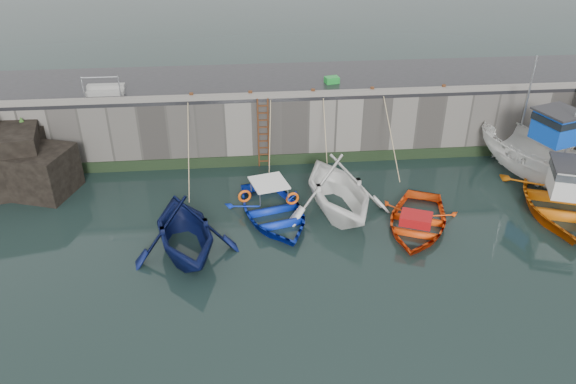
{
  "coord_description": "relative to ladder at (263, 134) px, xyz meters",
  "views": [
    {
      "loc": [
        -3.02,
        -12.65,
        11.7
      ],
      "look_at": [
        -1.34,
        5.39,
        1.2
      ],
      "focal_mm": 35.0,
      "sensor_mm": 36.0,
      "label": 1
    }
  ],
  "objects": [
    {
      "name": "boat_near_white",
      "position": [
        -3.1,
        -6.27,
        -1.59
      ],
      "size": [
        4.96,
        5.4,
        2.4
      ],
      "primitive_type": "imported",
      "rotation": [
        0.0,
        0.0,
        0.26
      ],
      "color": "#0A1240",
      "rests_on": "ground"
    },
    {
      "name": "ground",
      "position": [
        2.0,
        -9.91,
        -1.59
      ],
      "size": [
        120.0,
        120.0,
        0.0
      ],
      "primitive_type": "plane",
      "color": "black",
      "rests_on": "ground"
    },
    {
      "name": "bollard_c",
      "position": [
        2.2,
        0.34,
        1.71
      ],
      "size": [
        0.18,
        0.18,
        0.28
      ],
      "primitive_type": "cylinder",
      "color": "#3F1E0F",
      "rests_on": "road_back"
    },
    {
      "name": "boat_far_white",
      "position": [
        11.52,
        -2.37,
        -0.56
      ],
      "size": [
        4.22,
        6.72,
        5.43
      ],
      "rotation": [
        0.0,
        0.0,
        0.32
      ],
      "color": "white",
      "rests_on": "ground"
    },
    {
      "name": "bollard_d",
      "position": [
        4.8,
        0.34,
        1.71
      ],
      "size": [
        0.18,
        0.18,
        0.28
      ],
      "primitive_type": "cylinder",
      "color": "#3F1E0F",
      "rests_on": "road_back"
    },
    {
      "name": "bollard_e",
      "position": [
        8.0,
        0.34,
        1.71
      ],
      "size": [
        0.18,
        0.18,
        0.28
      ],
      "primitive_type": "cylinder",
      "color": "#3F1E0F",
      "rests_on": "road_back"
    },
    {
      "name": "rock_outcrop",
      "position": [
        -10.92,
        -0.8,
        -0.33
      ],
      "size": [
        5.85,
        4.24,
        3.41
      ],
      "color": "black",
      "rests_on": "ground"
    },
    {
      "name": "road_back",
      "position": [
        2.0,
        2.59,
        1.49
      ],
      "size": [
        30.0,
        5.0,
        0.16
      ],
      "primitive_type": "cube",
      "color": "black",
      "rests_on": "quay_back"
    },
    {
      "name": "boat_near_white_rope",
      "position": [
        -3.1,
        -1.84,
        -1.59
      ],
      "size": [
        0.04,
        4.65,
        3.1
      ],
      "primitive_type": null,
      "color": "tan",
      "rests_on": "ground"
    },
    {
      "name": "boat_near_blue",
      "position": [
        0.12,
        -4.34,
        -1.59
      ],
      "size": [
        4.42,
        5.39,
        0.97
      ],
      "primitive_type": "imported",
      "rotation": [
        0.0,
        0.0,
        0.25
      ],
      "color": "#0C2ABA",
      "rests_on": "ground"
    },
    {
      "name": "fish_crate",
      "position": [
        3.27,
        1.84,
        1.71
      ],
      "size": [
        0.7,
        0.55,
        0.29
      ],
      "primitive_type": "cube",
      "rotation": [
        0.0,
        0.0,
        0.22
      ],
      "color": "#198E2E",
      "rests_on": "road_back"
    },
    {
      "name": "boat_near_blue_rope",
      "position": [
        0.12,
        -0.88,
        -1.59
      ],
      "size": [
        0.04,
        3.23,
        3.1
      ],
      "primitive_type": null,
      "color": "tan",
      "rests_on": "ground"
    },
    {
      "name": "ladder",
      "position": [
        0.0,
        0.0,
        0.0
      ],
      "size": [
        0.51,
        0.08,
        3.2
      ],
      "color": "#3F1E0F",
      "rests_on": "ground"
    },
    {
      "name": "boat_near_navy_rope",
      "position": [
        5.43,
        -1.43,
        -1.59
      ],
      "size": [
        0.04,
        3.99,
        3.1
      ],
      "primitive_type": null,
      "color": "tan",
      "rests_on": "ground"
    },
    {
      "name": "kerb_back",
      "position": [
        2.0,
        0.24,
        1.67
      ],
      "size": [
        30.0,
        0.3,
        0.2
      ],
      "primitive_type": "cube",
      "color": "slate",
      "rests_on": "road_back"
    },
    {
      "name": "boat_near_blacktrim_rope",
      "position": [
        2.63,
        -0.77,
        -1.59
      ],
      "size": [
        0.04,
        3.11,
        3.1
      ],
      "primitive_type": null,
      "color": "tan",
      "rests_on": "ground"
    },
    {
      "name": "quay_back",
      "position": [
        2.0,
        2.59,
        -0.09
      ],
      "size": [
        30.0,
        5.0,
        3.0
      ],
      "primitive_type": "cube",
      "color": "slate",
      "rests_on": "ground"
    },
    {
      "name": "bollard_b",
      "position": [
        -0.5,
        0.34,
        1.71
      ],
      "size": [
        0.18,
        0.18,
        0.28
      ],
      "primitive_type": "cylinder",
      "color": "#3F1E0F",
      "rests_on": "road_back"
    },
    {
      "name": "bollard_a",
      "position": [
        -3.0,
        0.34,
        1.71
      ],
      "size": [
        0.18,
        0.18,
        0.28
      ],
      "primitive_type": "cylinder",
      "color": "#3F1E0F",
      "rests_on": "road_back"
    },
    {
      "name": "boat_near_navy",
      "position": [
        5.43,
        -5.45,
        -1.59
      ],
      "size": [
        4.65,
        5.32,
        0.92
      ],
      "primitive_type": "imported",
      "rotation": [
        0.0,
        0.0,
        -0.41
      ],
      "color": "#FB480D",
      "rests_on": "ground"
    },
    {
      "name": "boat_near_blacktrim",
      "position": [
        2.63,
        -4.13,
        -1.59
      ],
      "size": [
        5.24,
        5.77,
        2.64
      ],
      "primitive_type": "imported",
      "rotation": [
        0.0,
        0.0,
        0.2
      ],
      "color": "white",
      "rests_on": "ground"
    },
    {
      "name": "boat_far_orange",
      "position": [
        11.48,
        -4.66,
        -1.17
      ],
      "size": [
        6.36,
        7.45,
        4.3
      ],
      "rotation": [
        0.0,
        0.0,
        -0.34
      ],
      "color": "#D5640B",
      "rests_on": "ground"
    },
    {
      "name": "railing",
      "position": [
        -6.75,
        1.33,
        1.77
      ],
      "size": [
        1.6,
        1.05,
        1.0
      ],
      "color": "#A5A8AD",
      "rests_on": "road_back"
    },
    {
      "name": "algae_back",
      "position": [
        2.0,
        0.05,
        -1.34
      ],
      "size": [
        30.0,
        0.08,
        0.5
      ],
      "primitive_type": "cube",
      "color": "black",
      "rests_on": "ground"
    }
  ]
}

